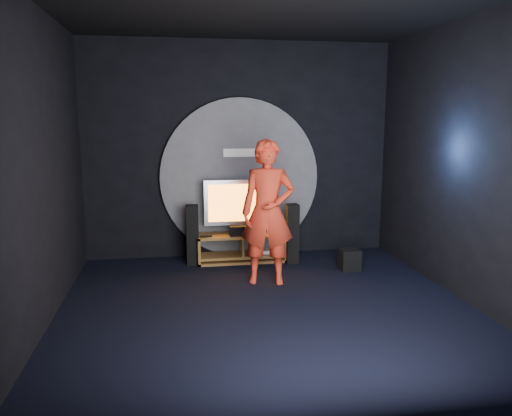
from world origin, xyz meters
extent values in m
plane|color=black|center=(0.00, 0.00, 0.00)|extent=(5.00, 5.00, 0.00)
cube|color=black|center=(0.00, 2.50, 1.75)|extent=(5.00, 0.04, 3.50)
cube|color=black|center=(0.00, -2.50, 1.75)|extent=(5.00, 0.04, 3.50)
cube|color=black|center=(-2.50, 0.00, 1.75)|extent=(0.04, 5.00, 3.50)
cube|color=black|center=(2.50, 0.00, 1.75)|extent=(0.04, 5.00, 3.50)
cube|color=black|center=(0.00, 0.00, 3.50)|extent=(5.00, 5.00, 0.01)
cylinder|color=#515156|center=(0.00, 2.44, 1.30)|extent=(2.60, 0.08, 2.60)
cube|color=white|center=(0.00, 2.39, 1.72)|extent=(0.55, 0.03, 0.13)
cube|color=olive|center=(-0.03, 2.05, 0.43)|extent=(1.41, 0.45, 0.04)
cube|color=olive|center=(-0.03, 2.05, 0.10)|extent=(1.37, 0.42, 0.04)
cube|color=olive|center=(-0.72, 2.05, 0.23)|extent=(0.04, 0.45, 0.45)
cube|color=olive|center=(0.65, 2.05, 0.23)|extent=(0.04, 0.45, 0.45)
cube|color=olive|center=(-0.03, 2.05, 0.27)|extent=(0.03, 0.40, 0.29)
cube|color=olive|center=(-0.03, 2.05, 0.02)|extent=(1.41, 0.45, 0.04)
cube|color=white|center=(0.35, 2.05, 0.14)|extent=(0.22, 0.16, 0.05)
cube|color=#B0AFB7|center=(-0.03, 2.12, 0.47)|extent=(0.36, 0.22, 0.04)
cylinder|color=#B0AFB7|center=(-0.03, 2.12, 0.54)|extent=(0.07, 0.07, 0.10)
cube|color=#B0AFB7|center=(-0.03, 2.12, 0.95)|extent=(1.17, 0.06, 0.72)
cube|color=orange|center=(-0.03, 2.09, 0.95)|extent=(1.04, 0.01, 0.59)
cube|color=black|center=(-0.03, 1.95, 0.53)|extent=(0.40, 0.15, 0.15)
cube|color=black|center=(-0.61, 1.93, 0.46)|extent=(0.18, 0.05, 0.02)
cube|color=black|center=(-0.81, 2.01, 0.47)|extent=(0.19, 0.21, 0.94)
cube|color=black|center=(0.75, 1.84, 0.47)|extent=(0.19, 0.21, 0.94)
cube|color=black|center=(1.52, 1.33, 0.16)|extent=(0.29, 0.29, 0.32)
imported|color=red|center=(0.19, 0.97, 1.00)|extent=(0.81, 0.62, 2.00)
camera|label=1|loc=(-1.07, -5.64, 2.29)|focal=35.00mm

